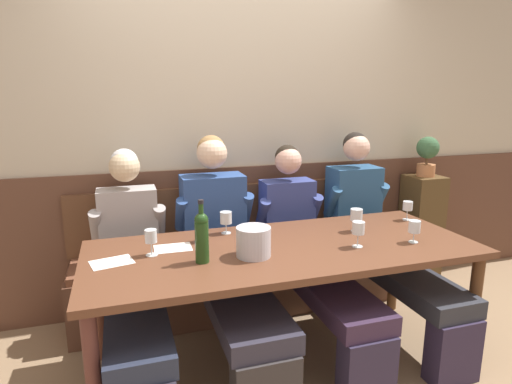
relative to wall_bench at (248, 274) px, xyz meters
name	(u,v)px	position (x,y,z in m)	size (l,w,h in m)	color
ground_plane	(288,373)	(0.00, -0.83, -0.29)	(6.80, 6.80, 0.02)	#8C6E50
room_wall_back	(238,123)	(0.00, 0.26, 1.12)	(6.80, 0.08, 2.80)	#C4B59B
wood_wainscot_panel	(241,234)	(0.00, 0.21, 0.25)	(6.80, 0.03, 1.07)	brown
wall_bench	(248,274)	(0.00, 0.00, 0.00)	(2.54, 0.42, 0.94)	brown
dining_table	(284,258)	(0.00, -0.72, 0.40)	(2.24, 0.91, 0.76)	brown
person_center_right_seat	(132,267)	(-0.85, -0.41, 0.33)	(0.48, 1.34, 1.27)	#27232F
person_center_left_seat	(225,248)	(-0.27, -0.37, 0.36)	(0.54, 1.35, 1.34)	#322E2F
person_left_seat	(308,248)	(0.30, -0.41, 0.32)	(0.49, 1.34, 1.25)	#2D253D
person_right_seat	(377,232)	(0.86, -0.37, 0.36)	(0.49, 1.35, 1.33)	#2E253E
ice_bucket	(254,242)	(-0.22, -0.82, 0.56)	(0.19, 0.19, 0.16)	#BBBAC4
wine_bottle_amber_mid	(202,236)	(-0.50, -0.82, 0.62)	(0.07, 0.07, 0.34)	#1E3F17
wine_glass_center_front	(151,238)	(-0.74, -0.64, 0.57)	(0.07, 0.07, 0.15)	silver
wine_glass_right_end	(226,218)	(-0.26, -0.39, 0.57)	(0.07, 0.07, 0.14)	silver
wine_glass_near_bucket	(202,227)	(-0.44, -0.50, 0.56)	(0.07, 0.07, 0.13)	silver
wine_glass_by_bottle	(414,227)	(0.75, -0.90, 0.57)	(0.07, 0.07, 0.13)	silver
wine_glass_center_rear	(358,229)	(0.40, -0.86, 0.58)	(0.07, 0.07, 0.15)	silver
wine_glass_mid_right	(408,206)	(1.01, -0.49, 0.57)	(0.07, 0.07, 0.13)	silver
wine_glass_mid_left	(356,216)	(0.54, -0.61, 0.58)	(0.08, 0.08, 0.15)	silver
tasting_sheet_left_guest	(173,248)	(-0.62, -0.56, 0.47)	(0.21, 0.15, 0.00)	white
tasting_sheet_right_guest	(112,262)	(-0.95, -0.68, 0.47)	(0.21, 0.15, 0.00)	white
corner_pedestal	(421,229)	(1.57, 0.03, 0.19)	(0.28, 0.28, 0.94)	#513A1E
potted_plant	(427,154)	(1.57, 0.03, 0.85)	(0.18, 0.18, 0.33)	#B66F43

